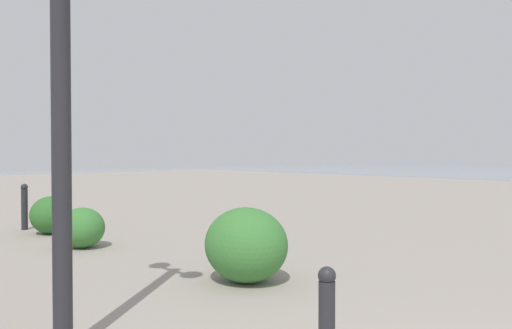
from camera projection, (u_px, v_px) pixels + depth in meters
bollard_near at (327, 311)px, 3.52m from camera, size 0.13×0.13×0.67m
bollard_mid at (24, 206)px, 9.55m from camera, size 0.13×0.13×0.89m
shrub_low at (246, 245)px, 5.65m from camera, size 1.01×0.91×0.86m
shrub_round at (51, 215)px, 9.07m from camera, size 0.81×0.73×0.69m
shrub_wide at (82, 228)px, 7.71m from camera, size 0.74×0.67×0.63m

